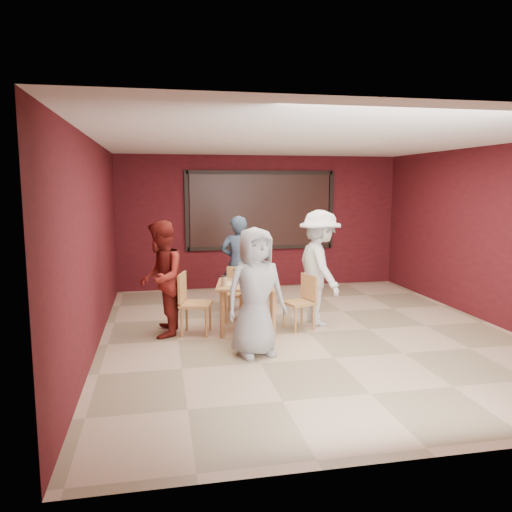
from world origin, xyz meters
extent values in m
plane|color=#C8AA8B|center=(0.00, 0.00, 0.00)|extent=(7.00, 7.00, 0.00)
cube|color=black|center=(0.00, 3.45, 1.65)|extent=(3.00, 0.02, 1.50)
cube|color=#BA7F4C|center=(-0.85, 0.29, 0.71)|extent=(1.08, 1.08, 0.04)
cylinder|color=#BA7F4C|center=(-1.15, 0.72, 0.34)|extent=(0.07, 0.07, 0.69)
cylinder|color=#BA7F4C|center=(-0.42, 0.59, 0.34)|extent=(0.07, 0.07, 0.69)
cylinder|color=#BA7F4C|center=(-1.28, 0.00, 0.34)|extent=(0.07, 0.07, 0.69)
cylinder|color=#BA7F4C|center=(-0.56, -0.14, 0.34)|extent=(0.07, 0.07, 0.69)
cylinder|color=white|center=(-0.85, 0.00, 0.73)|extent=(0.23, 0.23, 0.01)
cone|color=#E0B74F|center=(-0.85, 0.00, 0.75)|extent=(0.21, 0.21, 0.02)
cylinder|color=beige|center=(-0.73, -0.09, 0.80)|extent=(0.09, 0.09, 0.14)
cylinder|color=black|center=(-0.73, -0.09, 0.87)|extent=(0.09, 0.09, 0.01)
cylinder|color=white|center=(-0.85, 0.58, 0.73)|extent=(0.23, 0.23, 0.01)
cone|color=#E0B74F|center=(-0.85, 0.58, 0.75)|extent=(0.21, 0.21, 0.02)
cylinder|color=beige|center=(-0.98, 0.67, 0.80)|extent=(0.09, 0.09, 0.14)
cylinder|color=black|center=(-0.98, 0.67, 0.87)|extent=(0.09, 0.09, 0.01)
cylinder|color=white|center=(-1.14, 0.29, 0.73)|extent=(0.23, 0.23, 0.01)
cone|color=#E0B74F|center=(-1.14, 0.29, 0.75)|extent=(0.21, 0.21, 0.02)
cylinder|color=beige|center=(-1.23, 0.17, 0.80)|extent=(0.09, 0.09, 0.14)
cylinder|color=black|center=(-1.23, 0.17, 0.87)|extent=(0.09, 0.09, 0.01)
cylinder|color=white|center=(-0.56, 0.29, 0.73)|extent=(0.23, 0.23, 0.01)
cone|color=#E0B74F|center=(-0.56, 0.29, 0.75)|extent=(0.21, 0.21, 0.02)
cylinder|color=beige|center=(-0.47, 0.42, 0.80)|extent=(0.09, 0.09, 0.14)
cylinder|color=black|center=(-0.47, 0.42, 0.87)|extent=(0.09, 0.09, 0.01)
cylinder|color=silver|center=(-0.78, 0.26, 0.78)|extent=(0.06, 0.06, 0.10)
cylinder|color=silver|center=(-0.83, 0.22, 0.77)|extent=(0.05, 0.05, 0.08)
cylinder|color=#A52C0B|center=(-0.93, 0.25, 0.80)|extent=(0.07, 0.07, 0.15)
cube|color=black|center=(-0.87, 0.29, 0.78)|extent=(0.13, 0.09, 0.10)
cube|color=#C0844A|center=(-0.90, -0.48, 0.38)|extent=(0.47, 0.47, 0.04)
cylinder|color=#C0844A|center=(-0.71, -0.39, 0.18)|extent=(0.03, 0.03, 0.36)
cylinder|color=#C0844A|center=(-0.99, -0.29, 0.18)|extent=(0.03, 0.03, 0.36)
cylinder|color=#C0844A|center=(-0.81, -0.68, 0.18)|extent=(0.03, 0.03, 0.36)
cylinder|color=#C0844A|center=(-1.09, -0.58, 0.18)|extent=(0.03, 0.03, 0.36)
cube|color=#C0844A|center=(-0.95, -0.64, 0.59)|extent=(0.36, 0.15, 0.35)
cube|color=#C0844A|center=(-0.91, 0.99, 0.41)|extent=(0.51, 0.51, 0.04)
cylinder|color=#C0844A|center=(-1.12, 0.89, 0.20)|extent=(0.03, 0.03, 0.39)
cylinder|color=#C0844A|center=(-0.81, 0.79, 0.20)|extent=(0.03, 0.03, 0.39)
cylinder|color=#C0844A|center=(-1.01, 1.20, 0.20)|extent=(0.03, 0.03, 0.39)
cylinder|color=#C0844A|center=(-0.71, 1.09, 0.20)|extent=(0.03, 0.03, 0.39)
cube|color=#C0844A|center=(-0.85, 1.17, 0.64)|extent=(0.39, 0.17, 0.38)
cube|color=#C0844A|center=(-1.64, 0.26, 0.45)|extent=(0.54, 0.54, 0.04)
cylinder|color=#C0844A|center=(-1.51, 0.04, 0.21)|extent=(0.04, 0.04, 0.43)
cylinder|color=#C0844A|center=(-1.42, 0.38, 0.21)|extent=(0.04, 0.04, 0.43)
cylinder|color=#C0844A|center=(-1.86, 0.13, 0.21)|extent=(0.04, 0.04, 0.43)
cylinder|color=#C0844A|center=(-1.76, 0.48, 0.21)|extent=(0.04, 0.04, 0.43)
cube|color=#C0844A|center=(-1.83, 0.31, 0.70)|extent=(0.15, 0.43, 0.42)
cube|color=#C0844A|center=(-0.09, 0.21, 0.41)|extent=(0.50, 0.50, 0.04)
cylinder|color=#C0844A|center=(-0.29, 0.32, 0.20)|extent=(0.03, 0.03, 0.39)
cylinder|color=#C0844A|center=(-0.19, 0.01, 0.20)|extent=(0.03, 0.03, 0.39)
cylinder|color=#C0844A|center=(0.02, 0.42, 0.20)|extent=(0.03, 0.03, 0.39)
cylinder|color=#C0844A|center=(0.12, 0.11, 0.20)|extent=(0.03, 0.03, 0.39)
cube|color=#C0844A|center=(0.09, 0.27, 0.64)|extent=(0.15, 0.39, 0.38)
imported|color=#969696|center=(-0.96, -0.81, 0.83)|extent=(0.92, 0.71, 1.66)
imported|color=#304055|center=(-0.80, 1.55, 0.83)|extent=(0.66, 0.50, 1.66)
imported|color=maroon|center=(-2.13, 0.30, 0.84)|extent=(0.73, 0.89, 1.68)
imported|color=silver|center=(0.31, 0.44, 0.90)|extent=(0.76, 1.21, 1.80)
camera|label=1|loc=(-2.16, -6.91, 2.18)|focal=35.00mm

